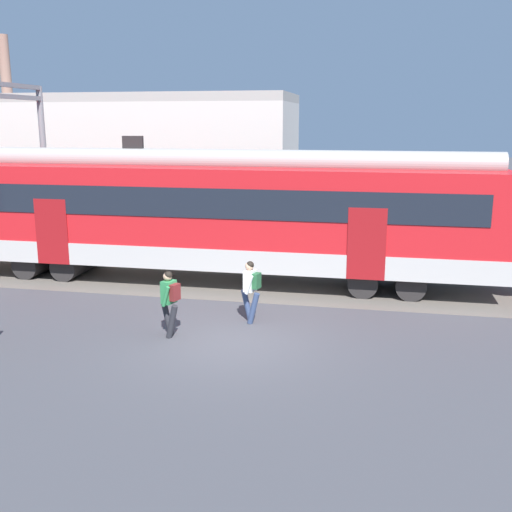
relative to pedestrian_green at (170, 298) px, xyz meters
name	(u,v)px	position (x,y,z in m)	size (l,w,h in m)	color
ground_plane	(231,343)	(1.57, -0.14, -0.99)	(160.00, 160.00, 0.00)	#424247
pedestrian_green	(170,298)	(0.00, 0.00, 0.00)	(0.59, 0.63, 1.67)	#28282D
pedestrian_white	(251,286)	(1.73, 1.42, 0.00)	(0.60, 0.62, 1.67)	navy
background_building	(111,164)	(-7.68, 13.62, 2.22)	(17.35, 5.00, 9.20)	beige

